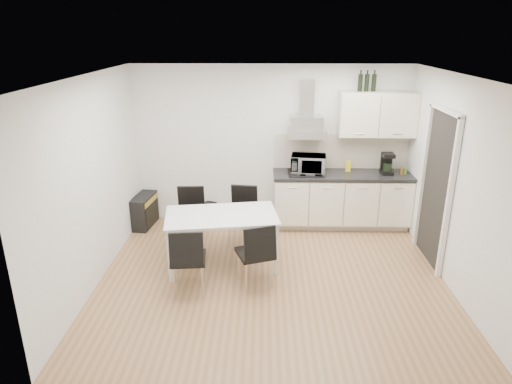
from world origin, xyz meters
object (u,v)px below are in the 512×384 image
at_px(chair_far_left, 191,218).
at_px(chair_near_left, 188,259).
at_px(dining_table, 221,220).
at_px(guitar_amp, 144,211).
at_px(chair_near_right, 255,254).
at_px(chair_far_right, 242,217).
at_px(floor_speaker, 210,211).
at_px(kitchenette, 344,178).

distance_m(chair_far_left, chair_near_left, 1.32).
bearing_deg(dining_table, guitar_amp, 128.70).
bearing_deg(chair_near_right, chair_far_left, 111.00).
relative_size(chair_far_right, floor_speaker, 2.78).
xyz_separation_m(chair_near_left, guitar_amp, (-1.06, 2.01, -0.18)).
bearing_deg(chair_far_left, floor_speaker, -102.93).
bearing_deg(kitchenette, chair_near_right, -126.04).
height_order(dining_table, chair_near_right, chair_near_right).
height_order(guitar_amp, floor_speaker, guitar_amp).
height_order(dining_table, chair_far_left, chair_far_left).
height_order(chair_far_right, guitar_amp, chair_far_right).
bearing_deg(dining_table, chair_far_left, 122.20).
bearing_deg(kitchenette, guitar_amp, -178.52).
bearing_deg(guitar_amp, chair_near_right, -37.45).
distance_m(chair_far_left, floor_speaker, 1.01).
xyz_separation_m(chair_far_right, chair_near_right, (0.21, -1.21, 0.00)).
bearing_deg(dining_table, floor_speaker, 94.33).
distance_m(kitchenette, dining_table, 2.34).
relative_size(chair_far_left, chair_near_right, 1.00).
bearing_deg(chair_far_right, floor_speaker, -48.43).
distance_m(chair_near_right, floor_speaker, 2.27).
bearing_deg(kitchenette, chair_near_left, -136.76).
bearing_deg(chair_near_left, guitar_amp, 112.72).
bearing_deg(floor_speaker, chair_near_left, -68.33).
bearing_deg(guitar_amp, chair_far_right, -13.80).
height_order(chair_far_left, chair_near_left, same).
xyz_separation_m(dining_table, chair_near_right, (0.46, -0.54, -0.24)).
xyz_separation_m(guitar_amp, floor_speaker, (1.06, 0.25, -0.11)).
height_order(kitchenette, chair_far_left, kitchenette).
relative_size(chair_near_left, guitar_amp, 1.33).
height_order(kitchenette, chair_near_right, kitchenette).
relative_size(chair_near_right, floor_speaker, 2.78).
bearing_deg(floor_speaker, dining_table, -55.67).
relative_size(chair_near_left, chair_near_right, 1.00).
relative_size(chair_far_right, chair_near_right, 1.00).
xyz_separation_m(dining_table, floor_speaker, (-0.35, 1.57, -0.52)).
bearing_deg(chair_far_left, dining_table, 127.92).
xyz_separation_m(kitchenette, chair_near_left, (-2.22, -2.09, -0.39)).
relative_size(kitchenette, chair_near_right, 2.86).
relative_size(dining_table, chair_far_left, 1.82).
relative_size(kitchenette, floor_speaker, 7.97).
bearing_deg(chair_near_right, chair_far_right, 80.34).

